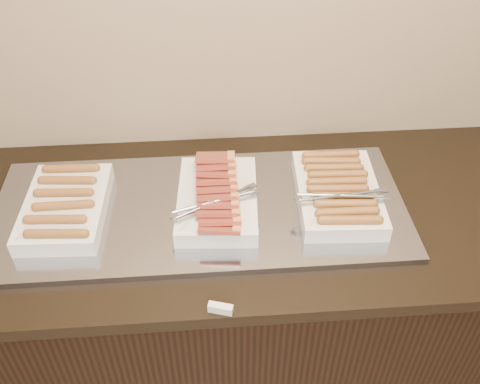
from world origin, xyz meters
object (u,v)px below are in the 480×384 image
at_px(warming_tray, 200,209).
at_px(dish_left, 65,206).
at_px(dish_center, 217,198).
at_px(dish_right, 338,192).
at_px(counter, 214,305).

xyz_separation_m(warming_tray, dish_left, (-0.38, 0.00, 0.04)).
distance_m(dish_left, dish_center, 0.43).
distance_m(warming_tray, dish_right, 0.41).
relative_size(counter, warming_tray, 1.72).
relative_size(dish_left, dish_center, 0.93).
xyz_separation_m(dish_left, dish_center, (0.43, -0.00, 0.01)).
bearing_deg(warming_tray, dish_center, -4.75).
distance_m(counter, dish_left, 0.64).
height_order(warming_tray, dish_right, dish_right).
relative_size(counter, dish_left, 6.00).
bearing_deg(dish_right, dish_left, -177.29).
distance_m(warming_tray, dish_left, 0.38).
relative_size(counter, dish_center, 5.61).
xyz_separation_m(warming_tray, dish_center, (0.05, -0.00, 0.05)).
distance_m(dish_center, dish_right, 0.35).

